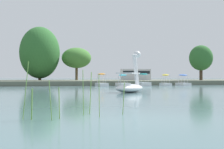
{
  "coord_description": "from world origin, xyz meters",
  "views": [
    {
      "loc": [
        -2.71,
        -7.31,
        1.13
      ],
      "look_at": [
        3.32,
        15.62,
        1.31
      ],
      "focal_mm": 47.51,
      "sensor_mm": 36.0,
      "label": 1
    }
  ],
  "objects": [
    {
      "name": "tree_willow_near_path",
      "position": [
        -1.88,
        40.08,
        4.87
      ],
      "size": [
        8.18,
        8.42,
        8.32
      ],
      "color": "#423323",
      "rests_on": "shore_bank_far"
    },
    {
      "name": "shore_bank_far",
      "position": [
        0.0,
        38.2,
        0.29
      ],
      "size": [
        132.63,
        18.49,
        0.59
      ],
      "primitive_type": "cube",
      "color": "#5B6051",
      "rests_on": "ground_plane"
    },
    {
      "name": "pedal_boat_cyan",
      "position": [
        7.88,
        27.67,
        0.38
      ],
      "size": [
        1.38,
        2.23,
        1.43
      ],
      "color": "white",
      "rests_on": "ground_plane"
    },
    {
      "name": "ground_plane",
      "position": [
        0.0,
        0.0,
        0.0
      ],
      "size": [
        528.61,
        528.61,
        0.0
      ],
      "primitive_type": "plane",
      "color": "slate"
    },
    {
      "name": "pedal_boat_blue",
      "position": [
        16.16,
        27.8,
        0.41
      ],
      "size": [
        1.41,
        2.07,
        1.45
      ],
      "color": "white",
      "rests_on": "ground_plane"
    },
    {
      "name": "swan_boat",
      "position": [
        4.05,
        13.14,
        0.57
      ],
      "size": [
        3.21,
        3.15,
        3.09
      ],
      "color": "white",
      "rests_on": "ground_plane"
    },
    {
      "name": "tree_broadleaf_left",
      "position": [
        3.81,
        39.65,
        4.11
      ],
      "size": [
        6.31,
        6.14,
        5.16
      ],
      "color": "brown",
      "rests_on": "shore_bank_far"
    },
    {
      "name": "pedal_boat_yellow",
      "position": [
        13.45,
        27.34,
        0.45
      ],
      "size": [
        0.96,
        1.74,
        1.45
      ],
      "color": "white",
      "rests_on": "ground_plane"
    },
    {
      "name": "reed_clump_foreground",
      "position": [
        -1.81,
        0.94,
        0.56
      ],
      "size": [
        2.91,
        1.17,
        1.54
      ],
      "color": "#669942",
      "rests_on": "ground_plane"
    },
    {
      "name": "pedal_boat_teal",
      "position": [
        10.49,
        27.39,
        0.44
      ],
      "size": [
        1.27,
        2.11,
        1.55
      ],
      "color": "white",
      "rests_on": "ground_plane"
    },
    {
      "name": "parked_van",
      "position": [
        13.61,
        39.38,
        1.57
      ],
      "size": [
        5.05,
        2.45,
        1.81
      ],
      "color": "silver",
      "rests_on": "shore_bank_far"
    },
    {
      "name": "pedal_boat_orange",
      "position": [
        5.13,
        27.43,
        0.43
      ],
      "size": [
        1.31,
        2.14,
        1.55
      ],
      "color": "white",
      "rests_on": "ground_plane"
    },
    {
      "name": "tree_sapling_by_fence",
      "position": [
        22.72,
        34.21,
        4.07
      ],
      "size": [
        4.42,
        4.09,
        5.51
      ],
      "color": "#423323",
      "rests_on": "shore_bank_far"
    }
  ]
}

